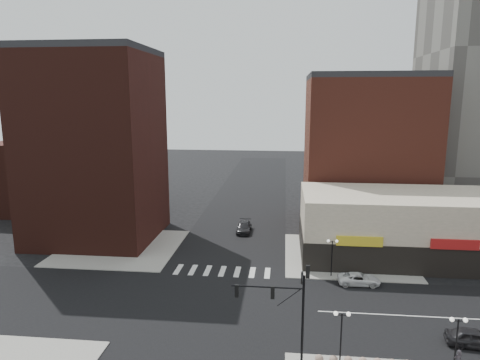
{
  "coord_description": "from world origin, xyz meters",
  "views": [
    {
      "loc": [
        6.66,
        -36.89,
        19.41
      ],
      "look_at": [
        2.13,
        6.15,
        11.0
      ],
      "focal_mm": 32.0,
      "sensor_mm": 36.0,
      "label": 1
    }
  ],
  "objects_px": {
    "street_lamp_se_b": "(458,331)",
    "street_lamp_ne": "(332,248)",
    "traffic_signal": "(290,299)",
    "street_lamp_se_a": "(342,324)",
    "dark_sedan_east": "(474,338)",
    "white_suv": "(359,279)",
    "dark_sedan_north": "(244,227)"
  },
  "relations": [
    {
      "from": "traffic_signal",
      "to": "street_lamp_se_b",
      "type": "height_order",
      "value": "traffic_signal"
    },
    {
      "from": "white_suv",
      "to": "street_lamp_se_a",
      "type": "bearing_deg",
      "value": 163.55
    },
    {
      "from": "street_lamp_se_a",
      "to": "dark_sedan_north",
      "type": "relative_size",
      "value": 0.84
    },
    {
      "from": "street_lamp_se_a",
      "to": "street_lamp_se_b",
      "type": "distance_m",
      "value": 8.0
    },
    {
      "from": "street_lamp_se_b",
      "to": "white_suv",
      "type": "distance_m",
      "value": 15.15
    },
    {
      "from": "street_lamp_se_a",
      "to": "street_lamp_ne",
      "type": "distance_m",
      "value": 16.03
    },
    {
      "from": "street_lamp_ne",
      "to": "white_suv",
      "type": "height_order",
      "value": "street_lamp_ne"
    },
    {
      "from": "dark_sedan_east",
      "to": "dark_sedan_north",
      "type": "distance_m",
      "value": 34.29
    },
    {
      "from": "street_lamp_ne",
      "to": "dark_sedan_north",
      "type": "height_order",
      "value": "street_lamp_ne"
    },
    {
      "from": "dark_sedan_east",
      "to": "traffic_signal",
      "type": "bearing_deg",
      "value": 110.81
    },
    {
      "from": "street_lamp_se_b",
      "to": "dark_sedan_north",
      "type": "xyz_separation_m",
      "value": [
        -18.03,
        30.79,
        -2.57
      ]
    },
    {
      "from": "street_lamp_se_a",
      "to": "dark_sedan_east",
      "type": "height_order",
      "value": "street_lamp_se_a"
    },
    {
      "from": "dark_sedan_north",
      "to": "street_lamp_se_b",
      "type": "bearing_deg",
      "value": -60.2
    },
    {
      "from": "dark_sedan_north",
      "to": "dark_sedan_east",
      "type": "bearing_deg",
      "value": -53.07
    },
    {
      "from": "white_suv",
      "to": "dark_sedan_east",
      "type": "distance_m",
      "value": 12.86
    },
    {
      "from": "traffic_signal",
      "to": "dark_sedan_north",
      "type": "xyz_separation_m",
      "value": [
        -6.27,
        30.62,
        -4.25
      ]
    },
    {
      "from": "white_suv",
      "to": "dark_sedan_north",
      "type": "bearing_deg",
      "value": 37.82
    },
    {
      "from": "street_lamp_ne",
      "to": "white_suv",
      "type": "relative_size",
      "value": 0.94
    },
    {
      "from": "street_lamp_se_a",
      "to": "street_lamp_ne",
      "type": "relative_size",
      "value": 1.0
    },
    {
      "from": "street_lamp_se_a",
      "to": "white_suv",
      "type": "bearing_deg",
      "value": 75.48
    },
    {
      "from": "traffic_signal",
      "to": "white_suv",
      "type": "distance_m",
      "value": 16.55
    },
    {
      "from": "street_lamp_se_b",
      "to": "dark_sedan_east",
      "type": "distance_m",
      "value": 5.24
    },
    {
      "from": "traffic_signal",
      "to": "street_lamp_ne",
      "type": "bearing_deg",
      "value": 73.25
    },
    {
      "from": "dark_sedan_north",
      "to": "street_lamp_ne",
      "type": "bearing_deg",
      "value": -53.83
    },
    {
      "from": "street_lamp_se_a",
      "to": "street_lamp_ne",
      "type": "xyz_separation_m",
      "value": [
        1.0,
        16.0,
        0.0
      ]
    },
    {
      "from": "white_suv",
      "to": "traffic_signal",
      "type": "bearing_deg",
      "value": 150.2
    },
    {
      "from": "street_lamp_ne",
      "to": "street_lamp_se_b",
      "type": "bearing_deg",
      "value": -66.37
    },
    {
      "from": "dark_sedan_north",
      "to": "traffic_signal",
      "type": "bearing_deg",
      "value": -78.98
    },
    {
      "from": "street_lamp_se_a",
      "to": "dark_sedan_north",
      "type": "bearing_deg",
      "value": 108.05
    },
    {
      "from": "street_lamp_se_b",
      "to": "street_lamp_ne",
      "type": "relative_size",
      "value": 1.0
    },
    {
      "from": "street_lamp_se_a",
      "to": "dark_sedan_north",
      "type": "xyz_separation_m",
      "value": [
        -10.03,
        30.79,
        -2.57
      ]
    },
    {
      "from": "street_lamp_se_b",
      "to": "dark_sedan_east",
      "type": "bearing_deg",
      "value": 51.71
    }
  ]
}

